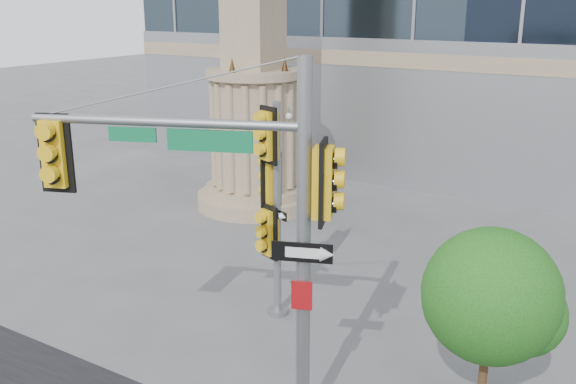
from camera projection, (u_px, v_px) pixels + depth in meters
The scene contains 5 objects.
ground at pixel (249, 356), 14.02m from camera, with size 120.00×120.00×0.00m, color #545456.
monument at pixel (254, 57), 22.78m from camera, with size 4.40×4.40×16.60m.
main_signal_pole at pixel (233, 209), 10.70m from camera, with size 4.93×2.26×6.67m.
secondary_signal_pole at pixel (272, 195), 15.00m from camera, with size 0.90×0.86×5.28m.
street_tree at pixel (493, 301), 11.03m from camera, with size 2.44×2.38×3.80m.
Camera 1 is at (7.24, -10.09, 7.48)m, focal length 40.00 mm.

